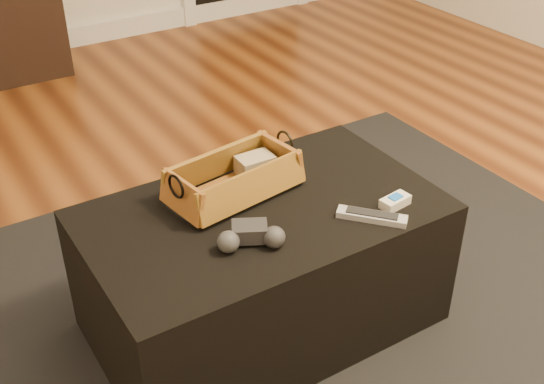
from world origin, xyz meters
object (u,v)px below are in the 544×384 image
wicker_basket (234,180)px  cream_gadget (395,201)px  tv_remote (232,191)px  silver_remote (372,216)px  ottoman (263,268)px  game_controller (251,236)px

wicker_basket → cream_gadget: wicker_basket is taller
tv_remote → silver_remote: (0.27, -0.30, -0.01)m
silver_remote → cream_gadget: cream_gadget is taller
ottoman → cream_gadget: bearing=-29.7°
game_controller → ottoman: bearing=48.9°
game_controller → silver_remote: game_controller is taller
cream_gadget → silver_remote: bearing=-169.7°
ottoman → silver_remote: (0.23, -0.20, 0.22)m
ottoman → game_controller: 0.29m
silver_remote → tv_remote: bearing=132.3°
silver_remote → cream_gadget: size_ratio=1.84×
wicker_basket → cream_gadget: bearing=-40.3°
tv_remote → game_controller: size_ratio=1.11×
tv_remote → cream_gadget: 0.46m
ottoman → tv_remote: (-0.04, 0.09, 0.23)m
wicker_basket → silver_remote: bearing=-51.2°
tv_remote → silver_remote: 0.40m
ottoman → game_controller: bearing=-131.1°
tv_remote → wicker_basket: bearing=30.9°
game_controller → cream_gadget: size_ratio=1.99×
ottoman → wicker_basket: wicker_basket is taller
wicker_basket → game_controller: size_ratio=2.24×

